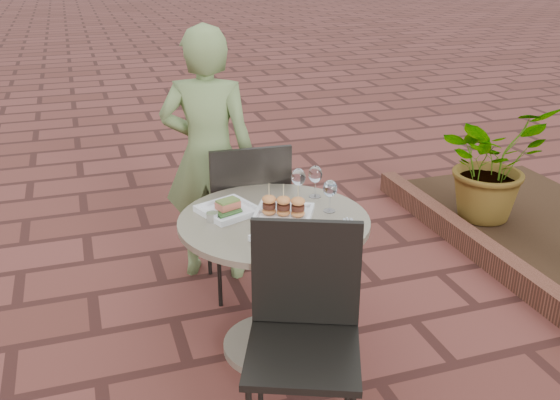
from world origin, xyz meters
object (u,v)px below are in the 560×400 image
object	(u,v)px
chair_far	(248,208)
plate_sliders	(283,211)
plate_tuna	(285,238)
plate_salmon	(228,209)
chair_near	(304,319)
diner	(208,157)
cafe_table	(274,265)

from	to	relation	value
chair_far	plate_sliders	size ratio (longest dim) A/B	2.62
chair_far	plate_tuna	world-z (taller)	chair_far
plate_salmon	plate_sliders	world-z (taller)	plate_sliders
chair_near	plate_sliders	size ratio (longest dim) A/B	2.62
chair_far	diner	size ratio (longest dim) A/B	0.61
diner	plate_salmon	bearing A→B (deg)	106.97
chair_near	plate_salmon	world-z (taller)	chair_near
chair_far	plate_salmon	distance (m)	0.52
cafe_table	plate_salmon	world-z (taller)	plate_salmon
chair_far	plate_salmon	bearing A→B (deg)	67.14
chair_near	plate_sliders	bearing A→B (deg)	102.43
plate_sliders	plate_tuna	bearing A→B (deg)	-106.95
chair_far	diner	xyz separation A→B (m)	(-0.15, 0.32, 0.21)
diner	plate_tuna	size ratio (longest dim) A/B	5.02
cafe_table	plate_sliders	world-z (taller)	plate_sliders
chair_far	chair_near	xyz separation A→B (m)	(-0.08, -1.14, 0.00)
plate_salmon	chair_near	bearing A→B (deg)	-79.66
cafe_table	plate_sliders	distance (m)	0.29
cafe_table	plate_salmon	xyz separation A→B (m)	(-0.19, 0.13, 0.27)
plate_salmon	plate_tuna	xyz separation A→B (m)	(0.16, -0.37, -0.00)
chair_near	plate_salmon	xyz separation A→B (m)	(-0.13, 0.71, 0.20)
diner	plate_sliders	size ratio (longest dim) A/B	4.31
diner	plate_sliders	distance (m)	0.90
chair_near	plate_sliders	distance (m)	0.62
chair_far	plate_tuna	xyz separation A→B (m)	(-0.05, -0.81, 0.19)
plate_sliders	chair_near	bearing A→B (deg)	-100.30
chair_far	plate_tuna	size ratio (longest dim) A/B	3.06
plate_salmon	plate_tuna	size ratio (longest dim) A/B	1.03
diner	plate_sliders	xyz separation A→B (m)	(0.16, -0.89, 0.00)
plate_sliders	cafe_table	bearing A→B (deg)	172.10
diner	cafe_table	bearing A→B (deg)	119.83
chair_near	plate_salmon	bearing A→B (deg)	123.07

